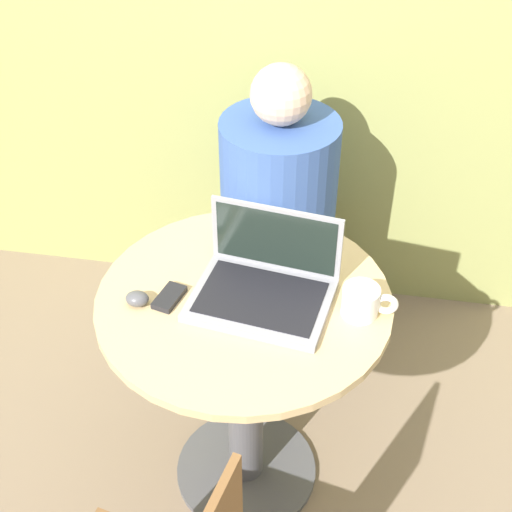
{
  "coord_description": "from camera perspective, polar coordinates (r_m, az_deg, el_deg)",
  "views": [
    {
      "loc": [
        0.26,
        -1.34,
        2.04
      ],
      "look_at": [
        0.02,
        0.05,
        0.88
      ],
      "focal_mm": 50.0,
      "sensor_mm": 36.0,
      "label": 1
    }
  ],
  "objects": [
    {
      "name": "ground_plane",
      "position": [
        2.46,
        -0.77,
        -16.77
      ],
      "size": [
        12.0,
        12.0,
        0.0
      ],
      "primitive_type": "plane",
      "color": "#7F6B56"
    },
    {
      "name": "round_table",
      "position": [
        2.03,
        -0.91,
        -8.31
      ],
      "size": [
        0.78,
        0.78,
        0.78
      ],
      "color": "#4C4C51",
      "rests_on": "ground_plane"
    },
    {
      "name": "laptop",
      "position": [
        1.84,
        0.73,
        -2.13
      ],
      "size": [
        0.39,
        0.31,
        0.21
      ],
      "color": "gray",
      "rests_on": "round_table"
    },
    {
      "name": "cell_phone",
      "position": [
        1.86,
        -6.95,
        -3.29
      ],
      "size": [
        0.08,
        0.11,
        0.02
      ],
      "color": "black",
      "rests_on": "round_table"
    },
    {
      "name": "computer_mouse",
      "position": [
        1.85,
        -9.48,
        -3.38
      ],
      "size": [
        0.06,
        0.05,
        0.04
      ],
      "color": "#4C4C51",
      "rests_on": "round_table"
    },
    {
      "name": "coffee_cup",
      "position": [
        1.81,
        8.52,
        -3.62
      ],
      "size": [
        0.14,
        0.09,
        0.08
      ],
      "color": "white",
      "rests_on": "round_table"
    },
    {
      "name": "person_seated",
      "position": [
        2.58,
        1.81,
        1.82
      ],
      "size": [
        0.42,
        0.62,
        1.15
      ],
      "color": "#4C4742",
      "rests_on": "ground_plane"
    }
  ]
}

